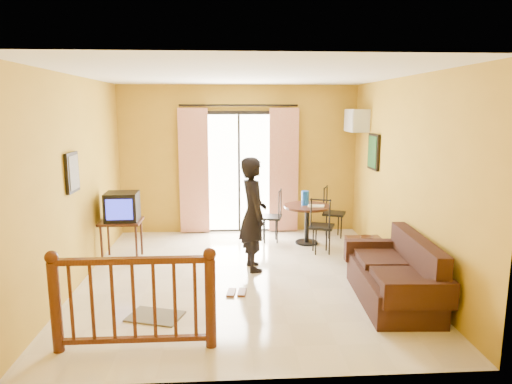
{
  "coord_description": "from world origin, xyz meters",
  "views": [
    {
      "loc": [
        -0.22,
        -6.16,
        2.36
      ],
      "look_at": [
        0.18,
        0.2,
        1.19
      ],
      "focal_mm": 32.0,
      "sensor_mm": 36.0,
      "label": 1
    }
  ],
  "objects": [
    {
      "name": "ground",
      "position": [
        0.0,
        0.0,
        0.0
      ],
      "size": [
        5.0,
        5.0,
        0.0
      ],
      "primitive_type": "plane",
      "color": "beige",
      "rests_on": "ground"
    },
    {
      "name": "room_shell",
      "position": [
        0.0,
        0.0,
        1.7
      ],
      "size": [
        5.0,
        5.0,
        5.0
      ],
      "color": "white",
      "rests_on": "ground"
    },
    {
      "name": "balcony_door",
      "position": [
        0.0,
        2.43,
        1.19
      ],
      "size": [
        2.25,
        0.14,
        2.46
      ],
      "color": "black",
      "rests_on": "ground"
    },
    {
      "name": "tv_table",
      "position": [
        -1.9,
        0.92,
        0.55
      ],
      "size": [
        0.63,
        0.53,
        0.63
      ],
      "color": "black",
      "rests_on": "ground"
    },
    {
      "name": "television",
      "position": [
        -1.87,
        0.91,
        0.86
      ],
      "size": [
        0.51,
        0.47,
        0.45
      ],
      "rotation": [
        0.0,
        0.0,
        0.03
      ],
      "color": "black",
      "rests_on": "tv_table"
    },
    {
      "name": "picture_left",
      "position": [
        -2.22,
        -0.2,
        1.55
      ],
      "size": [
        0.05,
        0.42,
        0.52
      ],
      "color": "black",
      "rests_on": "room_shell"
    },
    {
      "name": "dining_table",
      "position": [
        1.17,
        1.59,
        0.54
      ],
      "size": [
        0.82,
        0.82,
        0.69
      ],
      "color": "black",
      "rests_on": "ground"
    },
    {
      "name": "water_jug",
      "position": [
        1.14,
        1.63,
        0.81
      ],
      "size": [
        0.13,
        0.13,
        0.25
      ],
      "primitive_type": "cylinder",
      "color": "#1349B4",
      "rests_on": "dining_table"
    },
    {
      "name": "serving_tray",
      "position": [
        1.31,
        1.49,
        0.7
      ],
      "size": [
        0.32,
        0.25,
        0.02
      ],
      "primitive_type": "cube",
      "rotation": [
        0.0,
        0.0,
        -0.26
      ],
      "color": "#EFE4CC",
      "rests_on": "dining_table"
    },
    {
      "name": "dining_chairs",
      "position": [
        1.2,
        1.57,
        0.0
      ],
      "size": [
        1.71,
        1.44,
        0.95
      ],
      "color": "black",
      "rests_on": "ground"
    },
    {
      "name": "air_conditioner",
      "position": [
        2.09,
        1.95,
        2.15
      ],
      "size": [
        0.31,
        0.6,
        0.4
      ],
      "color": "silver",
      "rests_on": "room_shell"
    },
    {
      "name": "botanical_print",
      "position": [
        2.22,
        1.3,
        1.65
      ],
      "size": [
        0.05,
        0.5,
        0.6
      ],
      "color": "black",
      "rests_on": "room_shell"
    },
    {
      "name": "coffee_table",
      "position": [
        1.85,
        0.11,
        0.28
      ],
      "size": [
        0.53,
        0.95,
        0.42
      ],
      "color": "black",
      "rests_on": "ground"
    },
    {
      "name": "bowl",
      "position": [
        1.85,
        0.29,
        0.45
      ],
      "size": [
        0.26,
        0.26,
        0.06
      ],
      "primitive_type": "imported",
      "rotation": [
        0.0,
        0.0,
        -0.39
      ],
      "color": "brown",
      "rests_on": "coffee_table"
    },
    {
      "name": "sofa",
      "position": [
        1.85,
        -0.95,
        0.3
      ],
      "size": [
        0.87,
        1.74,
        0.82
      ],
      "rotation": [
        0.0,
        0.0,
        -0.05
      ],
      "color": "black",
      "rests_on": "ground"
    },
    {
      "name": "standing_person",
      "position": [
        0.15,
        0.34,
        0.84
      ],
      "size": [
        0.51,
        0.67,
        1.68
      ],
      "primitive_type": "imported",
      "rotation": [
        0.0,
        0.0,
        1.75
      ],
      "color": "black",
      "rests_on": "ground"
    },
    {
      "name": "stair_balustrade",
      "position": [
        -1.15,
        -1.9,
        0.56
      ],
      "size": [
        1.63,
        0.13,
        1.04
      ],
      "color": "#471E0F",
      "rests_on": "ground"
    },
    {
      "name": "doormat",
      "position": [
        -1.07,
        -1.21,
        0.01
      ],
      "size": [
        0.69,
        0.56,
        0.02
      ],
      "primitive_type": "cube",
      "rotation": [
        0.0,
        0.0,
        -0.31
      ],
      "color": "#625D4F",
      "rests_on": "ground"
    },
    {
      "name": "sandals",
      "position": [
        -0.12,
        -0.59,
        0.01
      ],
      "size": [
        0.27,
        0.26,
        0.03
      ],
      "color": "brown",
      "rests_on": "ground"
    }
  ]
}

